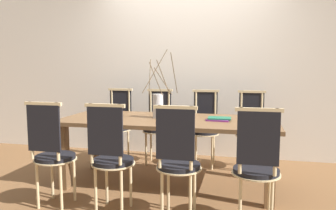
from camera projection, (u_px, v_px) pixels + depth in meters
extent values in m
plane|color=brown|center=(168.00, 184.00, 3.62)|extent=(16.00, 16.00, 0.00)
cube|color=silver|center=(188.00, 73.00, 4.75)|extent=(12.00, 0.06, 2.39)
cube|color=brown|center=(168.00, 121.00, 3.53)|extent=(2.30, 0.95, 0.04)
cube|color=brown|center=(64.00, 157.00, 3.45)|extent=(0.09, 0.09, 0.70)
cube|color=brown|center=(270.00, 171.00, 2.99)|extent=(0.09, 0.09, 0.70)
cube|color=brown|center=(95.00, 141.00, 4.17)|extent=(0.09, 0.09, 0.70)
cube|color=brown|center=(265.00, 151.00, 3.70)|extent=(0.09, 0.09, 0.70)
cylinder|color=black|center=(55.00, 157.00, 3.04)|extent=(0.37, 0.37, 0.04)
cylinder|color=beige|center=(55.00, 159.00, 3.04)|extent=(0.39, 0.39, 0.01)
cylinder|color=beige|center=(52.00, 177.00, 3.21)|extent=(0.03, 0.03, 0.44)
cylinder|color=beige|center=(74.00, 178.00, 3.16)|extent=(0.03, 0.03, 0.44)
cylinder|color=beige|center=(37.00, 185.00, 2.98)|extent=(0.03, 0.03, 0.44)
cylinder|color=beige|center=(61.00, 187.00, 2.93)|extent=(0.03, 0.03, 0.44)
cylinder|color=beige|center=(31.00, 131.00, 2.89)|extent=(0.03, 0.03, 0.51)
cylinder|color=beige|center=(57.00, 132.00, 2.83)|extent=(0.03, 0.03, 0.51)
cube|color=black|center=(44.00, 128.00, 2.85)|extent=(0.31, 0.02, 0.41)
cube|color=beige|center=(43.00, 104.00, 2.83)|extent=(0.35, 0.03, 0.03)
cylinder|color=black|center=(113.00, 161.00, 2.91)|extent=(0.37, 0.37, 0.04)
cylinder|color=beige|center=(113.00, 163.00, 2.92)|extent=(0.39, 0.39, 0.01)
cylinder|color=beige|center=(107.00, 181.00, 3.08)|extent=(0.03, 0.03, 0.44)
cylinder|color=beige|center=(131.00, 183.00, 3.03)|extent=(0.03, 0.03, 0.44)
cylinder|color=beige|center=(96.00, 190.00, 2.85)|extent=(0.03, 0.03, 0.44)
cylinder|color=beige|center=(121.00, 193.00, 2.80)|extent=(0.03, 0.03, 0.44)
cylinder|color=beige|center=(91.00, 133.00, 2.76)|extent=(0.03, 0.03, 0.51)
cylinder|color=beige|center=(120.00, 135.00, 2.70)|extent=(0.03, 0.03, 0.51)
cube|color=black|center=(105.00, 131.00, 2.72)|extent=(0.31, 0.02, 0.41)
cube|color=beige|center=(105.00, 106.00, 2.70)|extent=(0.35, 0.03, 0.03)
cylinder|color=black|center=(179.00, 165.00, 2.78)|extent=(0.37, 0.37, 0.04)
cylinder|color=beige|center=(179.00, 168.00, 2.78)|extent=(0.39, 0.39, 0.01)
cylinder|color=beige|center=(168.00, 186.00, 2.95)|extent=(0.03, 0.03, 0.44)
cylinder|color=beige|center=(195.00, 189.00, 2.90)|extent=(0.03, 0.03, 0.44)
cylinder|color=beige|center=(162.00, 197.00, 2.72)|extent=(0.03, 0.03, 0.44)
cylinder|color=beige|center=(190.00, 199.00, 2.67)|extent=(0.03, 0.03, 0.44)
cylinder|color=beige|center=(160.00, 137.00, 2.63)|extent=(0.03, 0.03, 0.51)
cylinder|color=beige|center=(191.00, 138.00, 2.57)|extent=(0.03, 0.03, 0.51)
cube|color=black|center=(175.00, 135.00, 2.59)|extent=(0.31, 0.02, 0.41)
cube|color=beige|center=(175.00, 108.00, 2.57)|extent=(0.35, 0.03, 0.03)
cylinder|color=black|center=(256.00, 171.00, 2.64)|extent=(0.37, 0.37, 0.04)
cylinder|color=beige|center=(256.00, 173.00, 2.64)|extent=(0.39, 0.39, 0.01)
cylinder|color=beige|center=(240.00, 192.00, 2.81)|extent=(0.03, 0.03, 0.44)
cylinder|color=beige|center=(269.00, 195.00, 2.76)|extent=(0.03, 0.03, 0.44)
cylinder|color=beige|center=(240.00, 204.00, 2.58)|extent=(0.03, 0.03, 0.44)
cylinder|color=beige|center=(272.00, 206.00, 2.53)|extent=(0.03, 0.03, 0.44)
cylinder|color=beige|center=(241.00, 141.00, 2.49)|extent=(0.03, 0.03, 0.51)
cylinder|color=beige|center=(276.00, 143.00, 2.43)|extent=(0.03, 0.03, 0.51)
cube|color=black|center=(258.00, 139.00, 2.45)|extent=(0.31, 0.02, 0.41)
cube|color=beige|center=(259.00, 110.00, 2.43)|extent=(0.35, 0.03, 0.03)
cylinder|color=black|center=(117.00, 128.00, 4.48)|extent=(0.37, 0.37, 0.04)
cylinder|color=beige|center=(117.00, 129.00, 4.49)|extent=(0.39, 0.39, 0.01)
cylinder|color=beige|center=(122.00, 147.00, 4.37)|extent=(0.03, 0.03, 0.44)
cylinder|color=beige|center=(106.00, 146.00, 4.42)|extent=(0.03, 0.03, 0.44)
cylinder|color=beige|center=(128.00, 143.00, 4.60)|extent=(0.03, 0.03, 0.44)
cylinder|color=beige|center=(112.00, 142.00, 4.65)|extent=(0.03, 0.03, 0.44)
cylinder|color=beige|center=(129.00, 107.00, 4.57)|extent=(0.03, 0.03, 0.51)
cylinder|color=beige|center=(112.00, 106.00, 4.63)|extent=(0.03, 0.03, 0.51)
cube|color=black|center=(121.00, 105.00, 4.60)|extent=(0.31, 0.02, 0.41)
cube|color=beige|center=(120.00, 89.00, 4.57)|extent=(0.35, 0.03, 0.03)
cylinder|color=black|center=(157.00, 129.00, 4.36)|extent=(0.37, 0.37, 0.04)
cylinder|color=beige|center=(157.00, 131.00, 4.36)|extent=(0.39, 0.39, 0.01)
cylinder|color=beige|center=(164.00, 150.00, 4.24)|extent=(0.03, 0.03, 0.44)
cylinder|color=beige|center=(146.00, 149.00, 4.30)|extent=(0.03, 0.03, 0.44)
cylinder|color=beige|center=(168.00, 145.00, 4.47)|extent=(0.03, 0.03, 0.44)
cylinder|color=beige|center=(151.00, 145.00, 4.53)|extent=(0.03, 0.03, 0.44)
cylinder|color=beige|center=(169.00, 108.00, 4.45)|extent=(0.03, 0.03, 0.51)
cylinder|color=beige|center=(151.00, 107.00, 4.50)|extent=(0.03, 0.03, 0.51)
cube|color=black|center=(160.00, 106.00, 4.48)|extent=(0.31, 0.02, 0.41)
cube|color=beige|center=(160.00, 90.00, 4.45)|extent=(0.35, 0.03, 0.03)
cylinder|color=black|center=(204.00, 132.00, 4.22)|extent=(0.37, 0.37, 0.04)
cylinder|color=beige|center=(204.00, 133.00, 4.22)|extent=(0.39, 0.39, 0.01)
cylinder|color=beige|center=(212.00, 153.00, 4.11)|extent=(0.03, 0.03, 0.44)
cylinder|color=beige|center=(193.00, 152.00, 4.16)|extent=(0.03, 0.03, 0.44)
cylinder|color=beige|center=(214.00, 148.00, 4.34)|extent=(0.03, 0.03, 0.44)
cylinder|color=beige|center=(196.00, 147.00, 4.39)|extent=(0.03, 0.03, 0.44)
cylinder|color=beige|center=(215.00, 109.00, 4.31)|extent=(0.03, 0.03, 0.51)
cylinder|color=beige|center=(196.00, 109.00, 4.37)|extent=(0.03, 0.03, 0.51)
cube|color=black|center=(206.00, 107.00, 4.34)|extent=(0.31, 0.02, 0.41)
cube|color=beige|center=(206.00, 91.00, 4.31)|extent=(0.35, 0.03, 0.03)
cylinder|color=black|center=(251.00, 134.00, 4.09)|extent=(0.37, 0.37, 0.04)
cylinder|color=beige|center=(251.00, 136.00, 4.09)|extent=(0.39, 0.39, 0.01)
cylinder|color=beige|center=(261.00, 155.00, 3.97)|extent=(0.03, 0.03, 0.44)
cylinder|color=beige|center=(241.00, 154.00, 4.03)|extent=(0.03, 0.03, 0.44)
cylinder|color=beige|center=(260.00, 151.00, 4.21)|extent=(0.03, 0.03, 0.44)
cylinder|color=beige|center=(241.00, 149.00, 4.26)|extent=(0.03, 0.03, 0.44)
cylinder|color=beige|center=(262.00, 111.00, 4.18)|extent=(0.03, 0.03, 0.51)
cylinder|color=beige|center=(241.00, 110.00, 4.24)|extent=(0.03, 0.03, 0.51)
cube|color=black|center=(251.00, 108.00, 4.21)|extent=(0.31, 0.02, 0.41)
cube|color=beige|center=(252.00, 92.00, 4.18)|extent=(0.35, 0.03, 0.03)
cylinder|color=silver|center=(158.00, 106.00, 3.57)|extent=(0.12, 0.12, 0.26)
cylinder|color=brown|center=(150.00, 77.00, 3.54)|extent=(0.04, 0.18, 0.38)
cylinder|color=brown|center=(163.00, 77.00, 3.47)|extent=(0.12, 0.16, 0.37)
cylinder|color=brown|center=(156.00, 78.00, 3.47)|extent=(0.15, 0.02, 0.35)
cylinder|color=brown|center=(155.00, 71.00, 3.67)|extent=(0.27, 0.15, 0.49)
cylinder|color=brown|center=(163.00, 81.00, 3.45)|extent=(0.16, 0.16, 0.29)
cylinder|color=brown|center=(174.00, 74.00, 3.49)|extent=(0.01, 0.37, 0.44)
cube|color=#842D8C|center=(218.00, 120.00, 3.41)|extent=(0.25, 0.18, 0.02)
cube|color=#1E6B4C|center=(220.00, 118.00, 3.42)|extent=(0.24, 0.17, 0.02)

